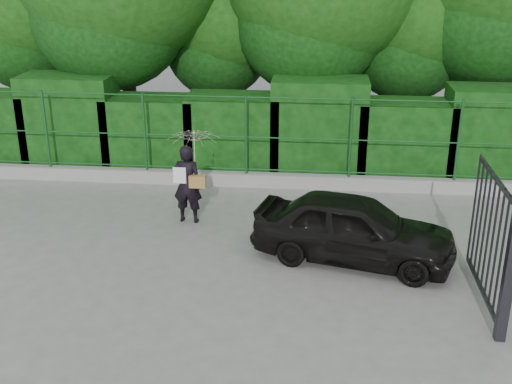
{
  "coord_description": "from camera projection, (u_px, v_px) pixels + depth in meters",
  "views": [
    {
      "loc": [
        1.98,
        -9.1,
        5.16
      ],
      "look_at": [
        0.94,
        1.3,
        1.1
      ],
      "focal_mm": 45.0,
      "sensor_mm": 36.0,
      "label": 1
    }
  ],
  "objects": [
    {
      "name": "gate",
      "position": [
        502.0,
        248.0,
        8.96
      ],
      "size": [
        0.22,
        2.33,
        2.36
      ],
      "color": "#24242A",
      "rests_on": "ground"
    },
    {
      "name": "kerb",
      "position": [
        229.0,
        179.0,
        14.61
      ],
      "size": [
        14.0,
        0.25,
        0.3
      ],
      "primitive_type": "cube",
      "color": "#9E9E99",
      "rests_on": "ground"
    },
    {
      "name": "ground",
      "position": [
        191.0,
        281.0,
        10.49
      ],
      "size": [
        80.0,
        80.0,
        0.0
      ],
      "primitive_type": "plane",
      "color": "gray"
    },
    {
      "name": "car",
      "position": [
        354.0,
        228.0,
        11.01
      ],
      "size": [
        3.69,
        2.19,
        1.18
      ],
      "primitive_type": "imported",
      "rotation": [
        0.0,
        0.0,
        1.33
      ],
      "color": "black",
      "rests_on": "ground"
    },
    {
      "name": "woman",
      "position": [
        192.0,
        162.0,
        12.34
      ],
      "size": [
        1.01,
        1.03,
        1.86
      ],
      "color": "black",
      "rests_on": "ground"
    },
    {
      "name": "hedge",
      "position": [
        239.0,
        131.0,
        15.22
      ],
      "size": [
        14.2,
        1.2,
        2.29
      ],
      "color": "black",
      "rests_on": "ground"
    },
    {
      "name": "fence",
      "position": [
        238.0,
        135.0,
        14.21
      ],
      "size": [
        14.13,
        0.06,
        1.8
      ],
      "color": "#154B1F",
      "rests_on": "kerb"
    }
  ]
}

